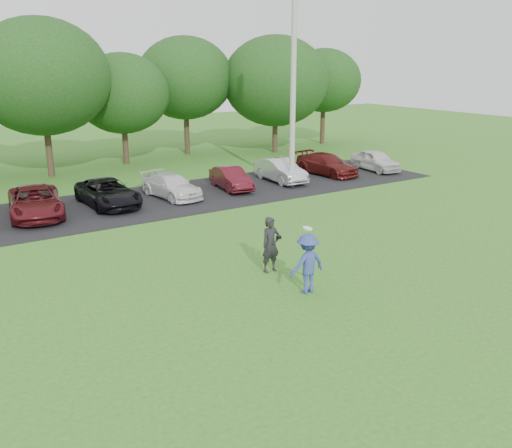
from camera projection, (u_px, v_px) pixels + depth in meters
The scene contains 7 objects.
ground at pixel (324, 297), 16.09m from camera, with size 100.00×100.00×0.00m, color #2F6B1E.
parking_lot at pixel (144, 202), 26.50m from camera, with size 32.00×6.50×0.03m, color black.
utility_pole at pixel (293, 81), 28.29m from camera, with size 0.28×0.28×10.71m, color #AAAAA5.
frisbee_player at pixel (307, 263), 16.21m from camera, with size 1.13×0.65×1.98m.
camera_bystander at pixel (271, 245), 17.80m from camera, with size 0.65×0.45×1.77m.
parked_cars at pixel (123, 191), 25.98m from camera, with size 30.78×4.80×1.25m.
tree_row at pixel (99, 85), 33.74m from camera, with size 42.39×9.85×8.64m.
Camera 1 is at (-9.76, -11.35, 6.54)m, focal length 40.00 mm.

